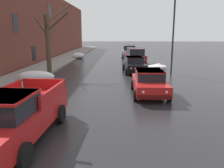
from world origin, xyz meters
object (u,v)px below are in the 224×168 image
Objects in this scene: street_lamp_post at (173,31)px; pickup_truck_red_approaching_near_lane at (14,116)px; sedan_black_parked_kerbside_mid at (134,64)px; bare_tree_mid_block at (49,39)px; sedan_red_parked_kerbside_close at (149,82)px; suv_maroon_parked_far_down_block at (135,56)px; suv_silver_queued_behind_truck at (129,51)px.

pickup_truck_red_approaching_near_lane is at bearing -121.34° from street_lamp_post.
sedan_black_parked_kerbside_mid is (4.71, 13.76, -0.13)m from pickup_truck_red_approaching_near_lane.
street_lamp_post reaches higher than bare_tree_mid_block.
sedan_red_parked_kerbside_close is 7.87m from street_lamp_post.
suv_silver_queued_behind_truck is (-0.39, 7.05, -0.00)m from suv_maroon_parked_far_down_block.
street_lamp_post is (3.07, -13.63, 2.71)m from suv_silver_queued_behind_truck.
bare_tree_mid_block is 1.26× the size of suv_maroon_parked_far_down_block.
street_lamp_post reaches higher than sedan_red_parked_kerbside_close.
pickup_truck_red_approaching_near_lane is 0.82× the size of street_lamp_post.
street_lamp_post is at bearing 1.61° from bare_tree_mid_block.
bare_tree_mid_block is at bearing -170.77° from sedan_black_parked_kerbside_mid.
suv_silver_queued_behind_truck is at bearing 62.17° from bare_tree_mid_block.
pickup_truck_red_approaching_near_lane is at bearing -78.38° from bare_tree_mid_block.
bare_tree_mid_block is at bearing 101.62° from pickup_truck_red_approaching_near_lane.
suv_maroon_parked_far_down_block reaches higher than pickup_truck_red_approaching_near_lane.
sedan_red_parked_kerbside_close is at bearing -111.88° from street_lamp_post.
sedan_red_parked_kerbside_close is 0.89× the size of suv_silver_queued_behind_truck.
suv_silver_queued_behind_truck is (0.06, 12.73, 0.24)m from sedan_black_parked_kerbside_mid.
sedan_red_parked_kerbside_close is (5.11, 6.09, -0.13)m from pickup_truck_red_approaching_near_lane.
sedan_black_parked_kerbside_mid is at bearing -90.26° from suv_silver_queued_behind_truck.
pickup_truck_red_approaching_near_lane is 20.11m from suv_maroon_parked_far_down_block.
sedan_red_parked_kerbside_close and sedan_black_parked_kerbside_mid have the same top height.
pickup_truck_red_approaching_near_lane is 26.91m from suv_silver_queued_behind_truck.
bare_tree_mid_block reaches higher than pickup_truck_red_approaching_near_lane.
suv_silver_queued_behind_truck is (-0.35, 20.40, 0.24)m from sedan_red_parked_kerbside_close.
sedan_black_parked_kerbside_mid is at bearing 71.12° from pickup_truck_red_approaching_near_lane.
sedan_red_parked_kerbside_close is 0.62× the size of street_lamp_post.
pickup_truck_red_approaching_near_lane is 14.54m from sedan_black_parked_kerbside_mid.
suv_silver_queued_behind_truck is at bearing 93.15° from suv_maroon_parked_far_down_block.
street_lamp_post is at bearing -67.80° from suv_maroon_parked_far_down_block.
suv_maroon_parked_far_down_block is at bearing 89.84° from sedan_red_parked_kerbside_close.
bare_tree_mid_block is 1.08× the size of pickup_truck_red_approaching_near_lane.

